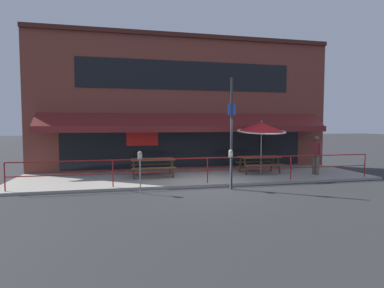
{
  "coord_description": "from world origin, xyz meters",
  "views": [
    {
      "loc": [
        -2.87,
        -10.51,
        2.28
      ],
      "look_at": [
        -0.32,
        1.6,
        1.5
      ],
      "focal_mm": 28.0,
      "sensor_mm": 36.0,
      "label": 1
    }
  ],
  "objects": [
    {
      "name": "patio_deck",
      "position": [
        0.0,
        2.0,
        0.05
      ],
      "size": [
        15.0,
        4.0,
        0.1
      ],
      "primitive_type": "cube",
      "color": "#9E998E",
      "rests_on": "ground"
    },
    {
      "name": "picnic_table_centre",
      "position": [
        2.92,
        2.1,
        0.71
      ],
      "size": [
        1.8,
        1.42,
        0.76
      ],
      "color": "brown",
      "rests_on": "patio_deck"
    },
    {
      "name": "street_sign_pole",
      "position": [
        0.67,
        -0.45,
        2.03
      ],
      "size": [
        0.28,
        0.09,
        3.95
      ],
      "color": "#2D2D33",
      "rests_on": "ground"
    },
    {
      "name": "ground_plane",
      "position": [
        0.0,
        0.0,
        0.0
      ],
      "size": [
        120.0,
        120.0,
        0.0
      ],
      "primitive_type": "plane",
      "color": "#2D2D30"
    },
    {
      "name": "restaurant_building",
      "position": [
        -0.0,
        4.22,
        3.34
      ],
      "size": [
        15.0,
        1.6,
        6.72
      ],
      "color": "brown",
      "rests_on": "ground"
    },
    {
      "name": "picnic_table_left",
      "position": [
        -1.9,
        2.15,
        0.71
      ],
      "size": [
        1.8,
        1.42,
        0.76
      ],
      "color": "brown",
      "rests_on": "patio_deck"
    },
    {
      "name": "patio_umbrella_centre",
      "position": [
        2.92,
        1.93,
        2.18
      ],
      "size": [
        2.14,
        2.14,
        2.39
      ],
      "color": "#B7B2A8",
      "rests_on": "patio_deck"
    },
    {
      "name": "parking_meter_near",
      "position": [
        -2.53,
        -0.5,
        1.15
      ],
      "size": [
        0.15,
        0.16,
        1.42
      ],
      "color": "gray",
      "rests_on": "ground"
    },
    {
      "name": "pedestrian_walking",
      "position": [
        5.17,
        1.17,
        1.06
      ],
      "size": [
        0.29,
        0.61,
        1.71
      ],
      "color": "#665B4C",
      "rests_on": "patio_deck"
    },
    {
      "name": "patio_railing",
      "position": [
        0.0,
        0.3,
        0.8
      ],
      "size": [
        13.84,
        0.04,
        0.97
      ],
      "color": "maroon",
      "rests_on": "patio_deck"
    },
    {
      "name": "parking_meter_far",
      "position": [
        0.62,
        -0.55,
        1.15
      ],
      "size": [
        0.15,
        0.16,
        1.42
      ],
      "color": "gray",
      "rests_on": "ground"
    }
  ]
}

